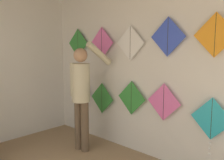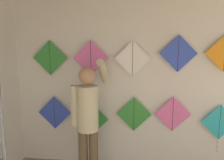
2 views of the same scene
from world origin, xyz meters
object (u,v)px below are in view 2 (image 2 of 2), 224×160
object	(u,v)px
kite_4	(219,125)
kite_8	(178,53)
kite_2	(134,114)
kite_5	(50,58)
shopkeeper	(88,116)
kite_7	(133,59)
kite_3	(173,114)
kite_1	(92,119)
kite_6	(91,58)
kite_0	(55,113)

from	to	relation	value
kite_4	kite_8	world-z (taller)	kite_8
kite_2	kite_5	distance (m)	1.60
shopkeeper	kite_4	bearing A→B (deg)	9.04
kite_7	kite_3	bearing A→B (deg)	0.00
kite_1	kite_5	world-z (taller)	kite_5
kite_7	kite_6	bearing A→B (deg)	180.00
kite_0	kite_1	xyz separation A→B (m)	(0.62, 0.00, -0.08)
kite_2	kite_5	bearing A→B (deg)	180.00
kite_3	kite_5	size ratio (longest dim) A/B	1.00
kite_1	kite_8	world-z (taller)	kite_8
kite_3	kite_4	xyz separation A→B (m)	(0.70, -0.00, -0.14)
kite_2	kite_7	xyz separation A→B (m)	(-0.03, 0.00, 0.88)
kite_6	kite_8	distance (m)	1.32
kite_0	kite_4	distance (m)	2.61
kite_2	kite_6	distance (m)	1.12
kite_1	shopkeeper	bearing A→B (deg)	-83.48
kite_0	kite_7	size ratio (longest dim) A/B	1.00
kite_6	kite_3	bearing A→B (deg)	0.00
kite_3	kite_7	world-z (taller)	kite_7
kite_3	kite_8	bearing A→B (deg)	0.00
kite_6	kite_7	bearing A→B (deg)	0.00
kite_3	kite_7	xyz separation A→B (m)	(-0.64, 0.00, 0.86)
shopkeeper	kite_2	world-z (taller)	shopkeeper
kite_7	kite_8	xyz separation A→B (m)	(0.67, 0.00, 0.08)
kite_3	kite_7	distance (m)	1.07
kite_1	kite_2	size ratio (longest dim) A/B	1.00
kite_3	kite_8	xyz separation A→B (m)	(0.04, 0.00, 0.94)
kite_4	kite_5	size ratio (longest dim) A/B	1.38
kite_2	shopkeeper	bearing A→B (deg)	-140.20
kite_2	kite_7	bearing A→B (deg)	180.00
kite_7	kite_1	bearing A→B (deg)	180.00
kite_2	kite_6	bearing A→B (deg)	180.00
kite_0	kite_3	distance (m)	1.91
kite_0	kite_1	world-z (taller)	kite_0
kite_2	kite_8	world-z (taller)	kite_8
kite_3	kite_6	xyz separation A→B (m)	(-1.28, 0.00, 0.86)
shopkeeper	kite_7	size ratio (longest dim) A/B	3.28
kite_0	kite_2	size ratio (longest dim) A/B	1.00
kite_5	kite_7	world-z (taller)	kite_5
kite_8	kite_3	bearing A→B (deg)	180.00
shopkeeper	kite_4	world-z (taller)	shopkeeper
kite_8	shopkeeper	bearing A→B (deg)	-157.59
kite_1	kite_4	distance (m)	1.99
shopkeeper	kite_6	size ratio (longest dim) A/B	3.28
kite_6	kite_4	bearing A→B (deg)	-0.03
kite_1	kite_6	world-z (taller)	kite_6
kite_2	kite_3	world-z (taller)	kite_3
kite_5	kite_6	bearing A→B (deg)	0.00
kite_1	kite_6	bearing A→B (deg)	0.00
kite_0	kite_4	size ratio (longest dim) A/B	0.73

